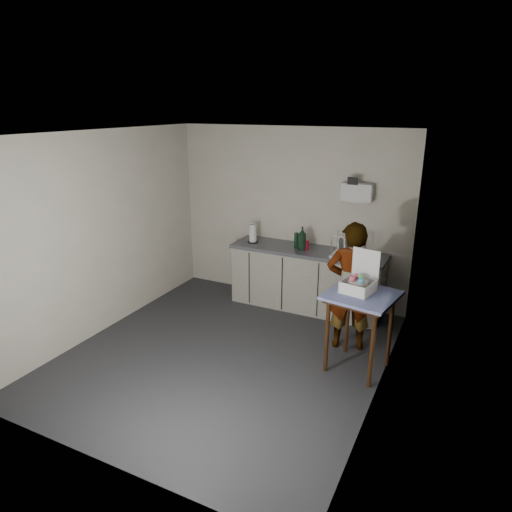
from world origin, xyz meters
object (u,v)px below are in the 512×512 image
at_px(kitchen_counter, 307,281).
at_px(dish_rack, 348,251).
at_px(paper_towel, 253,234).
at_px(bakery_box, 359,283).
at_px(standing_man, 351,287).
at_px(soap_bottle, 302,238).
at_px(soda_can, 307,245).
at_px(side_table, 361,304).
at_px(dark_bottle, 296,240).

distance_m(kitchen_counter, dish_rack, 0.81).
bearing_deg(paper_towel, bakery_box, -32.40).
bearing_deg(paper_towel, kitchen_counter, 2.64).
distance_m(paper_towel, dish_rack, 1.46).
bearing_deg(bakery_box, standing_man, 126.62).
xyz_separation_m(kitchen_counter, soap_bottle, (-0.07, -0.06, 0.65)).
bearing_deg(soda_can, bakery_box, -49.39).
xyz_separation_m(dish_rack, bakery_box, (0.45, -1.20, 0.05)).
bearing_deg(soda_can, paper_towel, -178.49).
xyz_separation_m(side_table, paper_towel, (-1.96, 1.27, 0.24)).
bearing_deg(soap_bottle, side_table, -46.84).
xyz_separation_m(soap_bottle, soda_can, (0.06, 0.04, -0.10)).
height_order(side_table, paper_towel, paper_towel).
bearing_deg(paper_towel, soda_can, 1.51).
bearing_deg(soda_can, side_table, -49.19).
bearing_deg(bakery_box, soap_bottle, 144.49).
distance_m(standing_man, paper_towel, 1.93).
height_order(kitchen_counter, dish_rack, dish_rack).
bearing_deg(dish_rack, bakery_box, -69.35).
height_order(side_table, soda_can, soda_can).
xyz_separation_m(side_table, bakery_box, (-0.06, 0.06, 0.22)).
distance_m(soda_can, paper_towel, 0.85).
height_order(soda_can, paper_towel, paper_towel).
relative_size(kitchen_counter, standing_man, 1.39).
height_order(soda_can, dish_rack, dish_rack).
xyz_separation_m(side_table, dish_rack, (-0.51, 1.26, 0.17)).
bearing_deg(side_table, standing_man, 128.17).
distance_m(soda_can, dark_bottle, 0.17).
height_order(standing_man, bakery_box, standing_man).
distance_m(kitchen_counter, soda_can, 0.55).
bearing_deg(paper_towel, side_table, -32.86).
relative_size(standing_man, dish_rack, 3.67).
bearing_deg(bakery_box, dish_rack, 122.05).
xyz_separation_m(dark_bottle, bakery_box, (1.21, -1.23, 0.00)).
bearing_deg(kitchen_counter, soap_bottle, -141.16).
height_order(side_table, dish_rack, dish_rack).
relative_size(soda_can, dark_bottle, 0.57).
relative_size(kitchen_counter, soda_can, 17.38).
bearing_deg(dish_rack, side_table, -67.94).
relative_size(side_table, dish_rack, 2.11).
xyz_separation_m(dark_bottle, paper_towel, (-0.69, -0.02, 0.02)).
relative_size(side_table, standing_man, 0.57).
height_order(dish_rack, bakery_box, bakery_box).
relative_size(soap_bottle, soda_can, 2.60).
bearing_deg(soap_bottle, dish_rack, 0.48).
bearing_deg(soda_can, dish_rack, -3.30).
bearing_deg(bakery_box, soda_can, 142.02).
bearing_deg(dark_bottle, soap_bottle, -22.00).
height_order(standing_man, dish_rack, standing_man).
distance_m(kitchen_counter, soap_bottle, 0.66).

